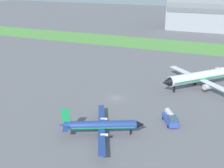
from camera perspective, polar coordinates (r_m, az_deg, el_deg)
The scene contains 6 objects.
ground_plane at distance 90.37m, azimuth 0.83°, elevation -2.80°, with size 600.00×600.00×0.00m, color slate.
grass_taxiway_strip at distance 163.86m, azimuth 11.35°, elevation 7.59°, with size 360.00×28.00×0.08m, color #549342.
airplane_midfield_jet at distance 101.81m, azimuth 16.93°, elevation 1.35°, with size 23.92×24.56×10.74m.
airplane_foreground_turboprop at distance 69.16m, azimuth -2.08°, elevation -8.18°, with size 19.53×22.48×7.22m.
fuel_truck_near_gate at distance 76.16m, azimuth 11.52°, elevation -6.65°, with size 5.32×6.83×3.29m.
hangar_distant at distance 219.27m, azimuth 18.63°, elevation 14.30°, with size 53.46×32.37×35.28m.
Camera 1 is at (30.60, -77.04, 36.00)m, focal length 46.00 mm.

